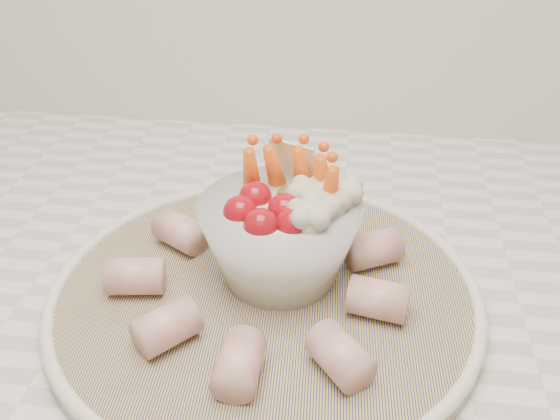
# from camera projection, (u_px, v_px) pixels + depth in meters

# --- Properties ---
(serving_platter) EXTENTS (0.41, 0.41, 0.02)m
(serving_platter) POSITION_uv_depth(u_px,v_px,m) (265.00, 293.00, 0.56)
(serving_platter) COLOR navy
(serving_platter) RESTS_ON kitchen_counter
(veggie_bowl) EXTENTS (0.15, 0.15, 0.12)m
(veggie_bowl) POSITION_uv_depth(u_px,v_px,m) (283.00, 233.00, 0.56)
(veggie_bowl) COLOR silver
(veggie_bowl) RESTS_ON serving_platter
(cured_meat_rolls) EXTENTS (0.27, 0.27, 0.03)m
(cured_meat_rolls) POSITION_uv_depth(u_px,v_px,m) (265.00, 275.00, 0.55)
(cured_meat_rolls) COLOR #BE5A57
(cured_meat_rolls) RESTS_ON serving_platter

